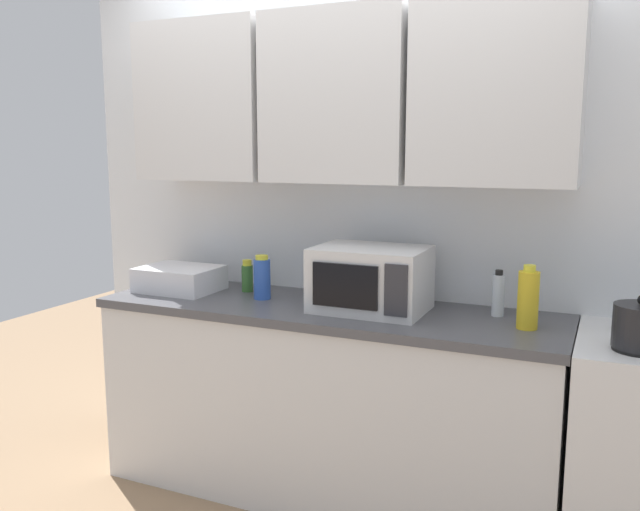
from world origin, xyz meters
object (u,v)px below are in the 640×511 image
microwave (371,279)px  bottle_yellow_mustard (528,299)px  bottle_green_oil (247,277)px  bottle_clear_tall (498,295)px  dish_rack (180,279)px  bottle_blue_cleaner (262,278)px

microwave → bottle_yellow_mustard: bearing=-2.3°
bottle_green_oil → bottle_yellow_mustard: bottle_yellow_mustard is taller
microwave → bottle_clear_tall: bearing=13.7°
bottle_green_oil → bottle_clear_tall: 1.22m
dish_rack → bottle_blue_cleaner: bearing=1.2°
bottle_clear_tall → dish_rack: bearing=-175.0°
bottle_yellow_mustard → bottle_blue_cleaner: bearing=178.6°
bottle_clear_tall → bottle_yellow_mustard: 0.21m
bottle_green_oil → dish_rack: bearing=-159.1°
microwave → bottle_yellow_mustard: size_ratio=1.88×
bottle_blue_cleaner → bottle_yellow_mustard: size_ratio=0.82×
bottle_green_oil → bottle_yellow_mustard: size_ratio=0.62×
microwave → bottle_green_oil: bearing=170.5°
bottle_blue_cleaner → bottle_green_oil: bottle_blue_cleaner is taller
bottle_blue_cleaner → bottle_clear_tall: bottle_blue_cleaner is taller
bottle_clear_tall → bottle_yellow_mustard: size_ratio=0.78×
microwave → bottle_blue_cleaner: microwave is taller
bottle_yellow_mustard → bottle_green_oil: bearing=174.0°
bottle_clear_tall → bottle_green_oil: bearing=-179.4°
bottle_yellow_mustard → dish_rack: bearing=179.3°
bottle_clear_tall → microwave: bearing=-166.3°
dish_rack → bottle_green_oil: bottle_green_oil is taller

